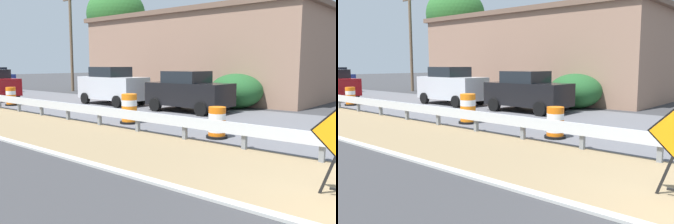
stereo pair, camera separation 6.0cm
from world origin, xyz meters
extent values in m
cube|color=silver|center=(2.24, 1.56, 0.55)|extent=(0.08, 54.22, 0.32)
cube|color=slate|center=(2.32, 1.56, 0.35)|extent=(0.12, 0.12, 0.70)
cube|color=slate|center=(2.32, 3.57, 0.35)|extent=(0.12, 0.12, 0.70)
cube|color=slate|center=(2.32, 5.58, 0.35)|extent=(0.12, 0.12, 0.70)
cube|color=slate|center=(2.32, 7.59, 0.35)|extent=(0.12, 0.12, 0.70)
cube|color=slate|center=(2.32, 9.60, 0.35)|extent=(0.12, 0.12, 0.70)
cube|color=slate|center=(2.32, 11.60, 0.35)|extent=(0.12, 0.12, 0.70)
cube|color=slate|center=(2.32, 13.61, 0.35)|extent=(0.12, 0.12, 0.70)
cube|color=slate|center=(2.32, 15.62, 0.35)|extent=(0.12, 0.12, 0.70)
cube|color=slate|center=(2.32, 17.63, 0.35)|extent=(0.12, 0.12, 0.70)
cube|color=black|center=(0.20, 0.78, 0.52)|extent=(0.10, 0.39, 1.06)
cylinder|color=orange|center=(3.11, 4.94, 0.10)|extent=(0.53, 0.53, 0.19)
cylinder|color=white|center=(3.11, 4.94, 0.29)|extent=(0.53, 0.53, 0.19)
cylinder|color=orange|center=(3.11, 4.94, 0.48)|extent=(0.53, 0.53, 0.19)
cylinder|color=white|center=(3.11, 4.94, 0.68)|extent=(0.53, 0.53, 0.19)
cylinder|color=orange|center=(3.11, 4.94, 0.87)|extent=(0.53, 0.53, 0.19)
cylinder|color=black|center=(3.11, 4.94, 0.04)|extent=(0.66, 0.66, 0.08)
cylinder|color=orange|center=(3.33, 9.05, 0.11)|extent=(0.59, 0.59, 0.23)
cylinder|color=white|center=(3.33, 9.05, 0.34)|extent=(0.59, 0.59, 0.23)
cylinder|color=orange|center=(3.33, 9.05, 0.57)|extent=(0.59, 0.59, 0.23)
cylinder|color=white|center=(3.33, 9.05, 0.80)|extent=(0.59, 0.59, 0.23)
cylinder|color=orange|center=(3.33, 9.05, 1.02)|extent=(0.59, 0.59, 0.23)
cylinder|color=black|center=(3.33, 9.05, 0.04)|extent=(0.74, 0.74, 0.08)
cylinder|color=orange|center=(3.34, 18.45, 0.10)|extent=(0.52, 0.52, 0.20)
cylinder|color=white|center=(3.34, 18.45, 0.30)|extent=(0.52, 0.52, 0.20)
cylinder|color=orange|center=(3.34, 18.45, 0.51)|extent=(0.52, 0.52, 0.20)
cylinder|color=white|center=(3.34, 18.45, 0.71)|extent=(0.52, 0.52, 0.20)
cylinder|color=orange|center=(3.34, 18.45, 0.91)|extent=(0.52, 0.52, 0.20)
cylinder|color=black|center=(3.34, 18.45, 0.04)|extent=(0.65, 0.65, 0.08)
cube|color=black|center=(7.61, 9.36, 0.85)|extent=(1.98, 4.07, 1.07)
cube|color=black|center=(7.61, 9.53, 1.67)|extent=(1.75, 1.89, 0.56)
cylinder|color=black|center=(8.59, 8.05, 0.32)|extent=(0.23, 0.64, 0.64)
cylinder|color=black|center=(6.69, 8.01, 0.32)|extent=(0.23, 0.64, 0.64)
cylinder|color=black|center=(8.54, 10.71, 0.32)|extent=(0.23, 0.64, 0.64)
cylinder|color=black|center=(6.64, 10.68, 0.32)|extent=(0.23, 0.64, 0.64)
cube|color=silver|center=(7.35, 14.57, 0.94)|extent=(1.91, 4.38, 1.24)
cube|color=black|center=(7.36, 14.75, 1.84)|extent=(1.65, 2.04, 0.56)
cylinder|color=black|center=(8.17, 13.12, 0.32)|extent=(0.24, 0.65, 0.64)
cylinder|color=black|center=(6.42, 13.19, 0.32)|extent=(0.24, 0.65, 0.64)
cylinder|color=black|center=(8.28, 15.96, 0.32)|extent=(0.24, 0.65, 0.64)
cylinder|color=black|center=(6.53, 16.03, 0.32)|extent=(0.24, 0.65, 0.64)
cylinder|color=black|center=(5.06, 21.24, 0.32)|extent=(0.24, 0.65, 0.64)
cylinder|color=black|center=(8.35, 28.19, 0.32)|extent=(0.23, 0.64, 0.64)
cylinder|color=black|center=(8.40, 30.94, 0.32)|extent=(0.23, 0.64, 0.64)
cube|color=#93705B|center=(15.09, 13.31, 2.66)|extent=(8.25, 15.94, 5.33)
cube|color=brown|center=(15.09, 13.31, 5.48)|extent=(8.58, 16.58, 0.30)
cylinder|color=brown|center=(12.22, 7.39, 4.54)|extent=(0.24, 0.24, 9.07)
cylinder|color=brown|center=(12.01, 24.99, 4.04)|extent=(0.24, 0.24, 8.07)
cube|color=brown|center=(12.01, 24.99, 7.57)|extent=(0.12, 1.80, 0.10)
ellipsoid|color=#1E4C23|center=(10.23, 8.30, 0.90)|extent=(2.76, 2.76, 1.79)
cylinder|color=#4C3D2D|center=(14.10, 21.68, 2.19)|extent=(0.36, 0.36, 4.39)
ellipsoid|color=#286028|center=(14.10, 21.68, 6.29)|extent=(4.77, 4.77, 4.29)
camera|label=1|loc=(-6.24, -0.93, 2.26)|focal=38.48mm
camera|label=2|loc=(-6.20, -0.98, 2.26)|focal=38.48mm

